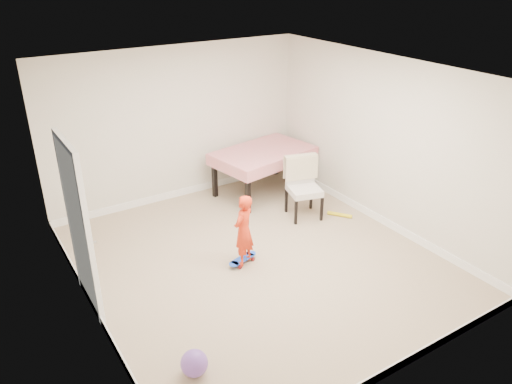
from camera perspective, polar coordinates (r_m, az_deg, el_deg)
ground at (r=7.02m, az=0.19°, el=-7.81°), size 5.00×5.00×0.00m
ceiling at (r=6.02m, az=0.22°, el=13.25°), size 4.50×5.00×0.04m
wall_back at (r=8.47m, az=-8.95°, el=7.57°), size 4.50×0.04×2.60m
wall_front at (r=4.76m, az=16.69°, el=-8.15°), size 4.50×0.04×2.60m
wall_left at (r=5.65m, az=-19.26°, el=-2.94°), size 0.04×5.00×2.60m
wall_right at (r=7.76m, az=14.29°, el=5.42°), size 0.04×5.00×2.60m
door at (r=6.03m, az=-19.55°, el=-4.07°), size 0.11×0.94×2.11m
baseboard_back at (r=8.93m, az=-8.45°, el=-0.00°), size 4.50×0.02×0.12m
baseboard_front at (r=5.51m, az=15.09°, el=-19.04°), size 4.50×0.02×0.12m
baseboard_left at (r=6.30m, az=-17.72°, el=-12.96°), size 0.02×5.00×0.12m
baseboard_right at (r=8.25m, az=13.43°, el=-2.68°), size 0.02×5.00×0.12m
dining_table at (r=8.83m, az=0.81°, el=2.39°), size 1.85×1.34×0.80m
dining_chair at (r=7.98m, az=5.56°, el=0.41°), size 0.69×0.74×0.99m
skateboard at (r=6.95m, az=-1.54°, el=-7.83°), size 0.51×0.30×0.07m
child at (r=6.67m, az=-1.43°, el=-4.65°), size 0.44×0.39×1.01m
balloon at (r=5.33m, az=-7.07°, el=-18.85°), size 0.28×0.28×0.28m
foam_toy at (r=8.25m, az=9.54°, el=-2.57°), size 0.28×0.36×0.06m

